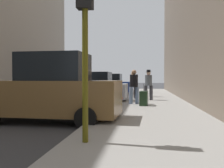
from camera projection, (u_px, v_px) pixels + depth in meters
The scene contains 12 objects.
ground_plane at pixel (5, 113), 10.27m from camera, with size 120.00×120.00×0.00m, color #38383A.
sidewalk at pixel (152, 114), 9.50m from camera, with size 4.00×40.00×0.15m, color gray.
parked_bronze_suv at pixel (50, 91), 8.15m from camera, with size 4.67×2.20×2.25m.
parked_silver_sedan at pixel (91, 88), 14.46m from camera, with size 4.25×2.15×1.79m.
parked_blue_sedan at pixel (108, 85), 21.21m from camera, with size 4.26×2.17×1.79m.
fire_hydrant at pixel (118, 98), 12.11m from camera, with size 0.42×0.22×0.70m.
traffic_light at pixel (85, 14), 5.03m from camera, with size 0.32×0.32×3.60m.
pedestrian_in_jeans at pixel (134, 85), 12.47m from camera, with size 0.53×0.49×1.71m.
pedestrian_in_red_jacket at pixel (148, 83), 17.26m from camera, with size 0.51×0.42×1.71m.
pedestrian_in_tan_coat at pixel (133, 83), 15.69m from camera, with size 0.52×0.47×1.71m.
pedestrian_with_beanie at pixel (149, 83), 14.62m from camera, with size 0.50×0.41×1.78m.
rolling_suitcase at pixel (144, 98), 11.72m from camera, with size 0.42×0.59×1.04m.
Camera 1 is at (5.69, -9.59, 1.47)m, focal length 40.00 mm.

